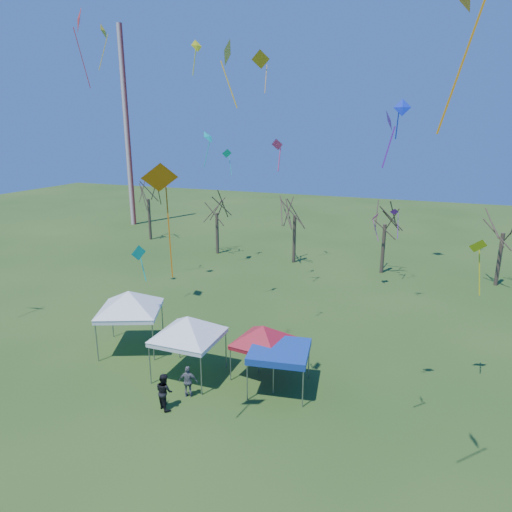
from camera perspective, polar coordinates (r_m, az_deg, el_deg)
The scene contains 28 objects.
ground at distance 23.27m, azimuth -7.58°, elevation -17.52°, with size 140.00×140.00×0.00m, color #264917.
radio_mast at distance 63.35m, azimuth -15.84°, elevation 15.00°, with size 0.70×0.70×25.00m, color silver.
tree_0 at distance 54.16m, azimuth -13.43°, elevation 8.74°, with size 3.83×3.83×8.44m.
tree_1 at distance 46.83m, azimuth -4.98°, elevation 7.20°, with size 3.42×3.42×7.54m.
tree_2 at distance 43.48m, azimuth 4.92°, elevation 7.21°, with size 3.71×3.71×8.18m.
tree_3 at distance 41.64m, azimuth 15.99°, elevation 5.98°, with size 3.59×3.59×7.91m.
tree_4 at distance 41.82m, azimuth 28.80°, elevation 4.65°, with size 3.58×3.58×7.89m.
tent_white_west at distance 27.49m, azimuth -15.63°, elevation -4.72°, with size 4.40×4.40×4.18m.
tent_white_mid at distance 23.96m, azimuth -8.54°, elevation -7.97°, with size 4.43×4.43×3.90m.
tent_red at distance 23.86m, azimuth 0.89°, elevation -9.13°, with size 3.73×3.73×3.32m.
tent_blue at distance 23.01m, azimuth 2.97°, elevation -11.82°, with size 3.27×3.27×2.25m.
person_grey at distance 23.24m, azimuth -8.47°, elevation -15.26°, with size 0.95×0.39×1.62m, color slate.
person_dark at distance 22.53m, azimuth -11.39°, elevation -16.24°, with size 0.87×0.68×1.79m, color black.
kite_22 at distance 39.28m, azimuth 16.94°, elevation 5.16°, with size 0.89×0.80×2.53m.
kite_7 at distance 37.83m, azimuth -18.47°, elevation 25.07°, with size 0.94×1.17×3.21m.
kite_11 at distance 33.10m, azimuth 0.60°, elevation 23.36°, with size 1.34×0.81×2.79m.
kite_19 at distance 37.06m, azimuth 14.65°, elevation 4.72°, with size 0.86×1.04×2.38m.
kite_24 at distance 30.30m, azimuth -7.43°, elevation 24.52°, with size 0.64×0.84×2.06m.
kite_1 at distance 26.26m, azimuth -14.48°, elevation 0.35°, with size 0.60×0.94×2.15m.
kite_13 at distance 43.27m, azimuth -3.66°, elevation 12.65°, with size 1.03×1.04×2.44m.
kite_17 at distance 23.58m, azimuth 25.99°, elevation 1.04°, with size 1.09×0.94×2.80m.
kite_9 at distance 15.98m, azimuth 16.39°, elevation 15.75°, with size 0.45×0.77×1.86m.
kite_25 at distance 18.88m, azimuth 17.79°, elevation 17.16°, with size 0.69×0.36×1.50m.
kite_18 at distance 26.66m, azimuth 2.70°, elevation 13.66°, with size 0.75×0.44×1.85m.
kite_8 at distance 30.74m, azimuth -21.30°, elevation 25.75°, with size 1.32×1.39×4.36m.
kite_2 at distance 41.11m, azimuth -5.98°, elevation 14.58°, with size 0.98×1.34×3.10m.
kite_5 at distance 16.27m, azimuth -11.94°, elevation 9.48°, with size 1.52×1.47×4.16m.
kite_27 at distance 18.16m, azimuth -3.70°, elevation 23.96°, with size 0.64×1.01×2.42m.
Camera 1 is at (9.71, -16.90, 12.72)m, focal length 32.00 mm.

